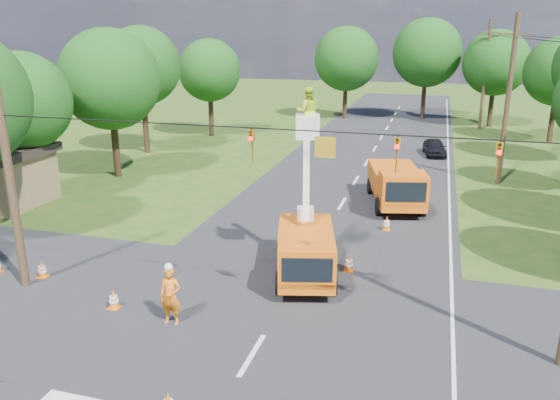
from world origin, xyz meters
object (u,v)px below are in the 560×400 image
(traffic_cone_3, at_px, (387,223))
(pole_left, at_px, (8,167))
(tree_far_c, at_px, (496,63))
(distant_car, at_px, (435,147))
(pole_right_mid, at_px, (508,100))
(ground_worker, at_px, (170,296))
(traffic_cone_4, at_px, (114,299))
(traffic_cone_2, at_px, (349,263))
(second_truck, at_px, (396,184))
(tree_left_c, at_px, (21,102))
(tree_right_e, at_px, (559,72))
(tree_left_d, at_px, (110,80))
(tree_far_a, at_px, (346,59))
(tree_far_b, at_px, (427,53))
(tree_left_e, at_px, (141,66))
(pole_right_far, at_px, (485,74))
(traffic_cone_5, at_px, (42,269))
(tree_left_f, at_px, (210,70))
(bucket_truck, at_px, (306,238))

(traffic_cone_3, distance_m, pole_left, 16.07)
(traffic_cone_3, bearing_deg, tree_far_c, 78.17)
(distant_car, height_order, pole_right_mid, pole_right_mid)
(ground_worker, distance_m, tree_far_c, 45.05)
(distant_car, bearing_deg, traffic_cone_4, -119.34)
(distant_car, xyz_separation_m, traffic_cone_2, (-2.81, -22.42, -0.26))
(pole_left, bearing_deg, second_truck, 47.94)
(tree_left_c, bearing_deg, tree_far_c, 51.77)
(second_truck, height_order, tree_right_e, tree_right_e)
(traffic_cone_2, bearing_deg, tree_left_d, 148.05)
(tree_far_a, bearing_deg, traffic_cone_3, -77.00)
(pole_left, bearing_deg, pole_right_mid, 48.01)
(second_truck, height_order, traffic_cone_2, second_truck)
(ground_worker, height_order, tree_far_b, tree_far_b)
(second_truck, bearing_deg, tree_left_e, 143.32)
(ground_worker, xyz_separation_m, pole_left, (-6.43, 0.96, 3.52))
(traffic_cone_2, bearing_deg, pole_right_far, 79.23)
(tree_far_c, bearing_deg, tree_far_b, 155.22)
(tree_far_c, bearing_deg, tree_left_c, -128.23)
(tree_far_b, bearing_deg, tree_left_e, -130.72)
(tree_left_d, relative_size, tree_far_b, 0.90)
(traffic_cone_5, xyz_separation_m, tree_left_f, (-5.45, 29.27, 5.33))
(second_truck, xyz_separation_m, tree_left_e, (-19.58, 8.39, 5.29))
(pole_right_mid, distance_m, tree_far_b, 25.65)
(second_truck, xyz_separation_m, tree_left_c, (-19.28, -4.61, 4.24))
(pole_right_mid, xyz_separation_m, tree_right_e, (5.30, 15.00, 0.70))
(distant_car, relative_size, tree_left_f, 0.43)
(second_truck, relative_size, distant_car, 1.79)
(tree_left_d, distance_m, tree_left_e, 7.24)
(traffic_cone_2, bearing_deg, distant_car, 82.86)
(tree_left_c, xyz_separation_m, tree_left_d, (1.50, 6.00, 0.69))
(tree_right_e, bearing_deg, traffic_cone_2, -111.58)
(tree_left_c, bearing_deg, traffic_cone_2, -13.70)
(traffic_cone_2, distance_m, tree_right_e, 33.20)
(ground_worker, distance_m, pole_right_far, 42.76)
(tree_left_d, relative_size, tree_far_a, 0.97)
(distant_car, height_order, tree_right_e, tree_right_e)
(tree_far_c, bearing_deg, pole_right_mid, -92.60)
(traffic_cone_4, bearing_deg, tree_left_d, 121.59)
(traffic_cone_3, relative_size, tree_left_c, 0.09)
(tree_left_f, xyz_separation_m, tree_right_e, (28.60, 5.00, 0.13))
(pole_right_far, relative_size, tree_far_b, 0.97)
(traffic_cone_3, relative_size, pole_right_far, 0.07)
(pole_left, bearing_deg, tree_far_b, 74.48)
(pole_right_far, bearing_deg, tree_far_a, 167.47)
(second_truck, bearing_deg, tree_right_e, 49.27)
(tree_left_d, bearing_deg, bucket_truck, -36.50)
(traffic_cone_4, distance_m, pole_left, 5.86)
(traffic_cone_3, relative_size, pole_left, 0.08)
(bucket_truck, relative_size, distant_car, 1.96)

